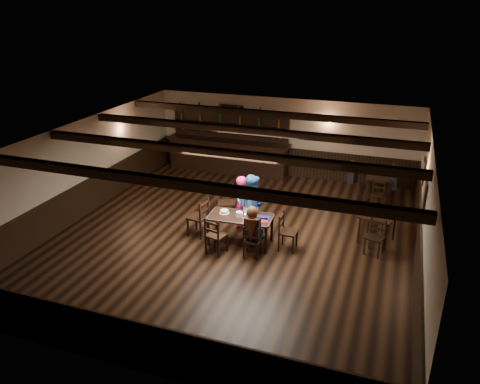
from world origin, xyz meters
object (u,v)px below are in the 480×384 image
(woman_pink, at_px, (242,203))
(chair_near_right, at_px, (252,239))
(bar_counter, at_px, (228,151))
(chair_near_left, at_px, (214,233))
(cake, at_px, (224,212))
(dining_table, at_px, (240,219))
(man_blue, at_px, (251,206))

(woman_pink, bearing_deg, chair_near_right, 138.94)
(chair_near_right, xyz_separation_m, woman_pink, (-0.71, 1.34, 0.27))
(bar_counter, bearing_deg, chair_near_left, -72.57)
(chair_near_right, xyz_separation_m, cake, (-0.93, 0.63, 0.30))
(chair_near_left, xyz_separation_m, chair_near_right, (0.90, 0.12, -0.06))
(dining_table, xyz_separation_m, man_blue, (0.11, 0.49, 0.17))
(chair_near_left, height_order, cake, chair_near_left)
(woman_pink, xyz_separation_m, bar_counter, (-1.98, 4.23, -0.04))
(man_blue, bearing_deg, dining_table, 85.97)
(man_blue, bearing_deg, chair_near_right, 118.00)
(dining_table, xyz_separation_m, woman_pink, (-0.23, 0.74, 0.09))
(chair_near_right, height_order, cake, chair_near_right)
(chair_near_right, bearing_deg, chair_near_left, -172.37)
(man_blue, distance_m, cake, 0.72)
(bar_counter, bearing_deg, man_blue, -62.74)
(dining_table, xyz_separation_m, cake, (-0.45, 0.04, 0.12))
(chair_near_left, distance_m, man_blue, 1.34)
(bar_counter, bearing_deg, dining_table, -66.12)
(man_blue, relative_size, cake, 6.63)
(dining_table, relative_size, chair_near_right, 1.95)
(cake, bearing_deg, chair_near_right, -34.03)
(chair_near_right, xyz_separation_m, man_blue, (-0.38, 1.08, 0.36))
(man_blue, xyz_separation_m, cake, (-0.56, -0.45, -0.06))
(woman_pink, xyz_separation_m, cake, (-0.22, -0.71, 0.03))
(dining_table, relative_size, man_blue, 0.96)
(chair_near_right, distance_m, bar_counter, 6.19)
(chair_near_left, height_order, chair_near_right, chair_near_left)
(chair_near_right, relative_size, man_blue, 0.49)
(chair_near_right, distance_m, cake, 1.16)
(chair_near_left, bearing_deg, chair_near_right, 7.63)
(dining_table, height_order, man_blue, man_blue)
(woman_pink, relative_size, man_blue, 0.90)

